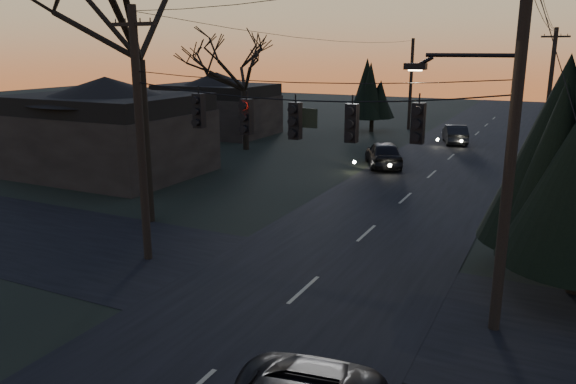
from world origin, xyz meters
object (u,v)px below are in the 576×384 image
at_px(utility_pole_left, 148,259).
at_px(utility_pole_far_l, 408,129).
at_px(utility_pole_far_r, 542,154).
at_px(sedan_oncoming_a, 384,154).
at_px(utility_pole_right, 493,329).
at_px(sedan_oncoming_b, 455,134).

xyz_separation_m(utility_pole_left, utility_pole_far_l, (0.00, 36.00, 0.00)).
xyz_separation_m(utility_pole_left, utility_pole_far_r, (11.50, 28.00, 0.00)).
relative_size(utility_pole_left, sedan_oncoming_a, 1.80).
xyz_separation_m(utility_pole_far_r, utility_pole_far_l, (-11.50, 8.00, 0.00)).
relative_size(utility_pole_far_r, utility_pole_far_l, 1.06).
bearing_deg(utility_pole_left, utility_pole_far_l, 90.00).
bearing_deg(utility_pole_far_l, sedan_oncoming_a, -80.72).
height_order(utility_pole_right, utility_pole_far_r, utility_pole_right).
bearing_deg(utility_pole_right, utility_pole_far_r, 90.00).
bearing_deg(sedan_oncoming_b, utility_pole_far_l, -66.71).
distance_m(sedan_oncoming_a, sedan_oncoming_b, 11.19).
bearing_deg(utility_pole_right, sedan_oncoming_a, 114.75).
height_order(utility_pole_far_r, sedan_oncoming_b, utility_pole_far_r).
height_order(utility_pole_right, utility_pole_left, utility_pole_right).
bearing_deg(utility_pole_left, utility_pole_right, 0.00).
height_order(utility_pole_far_r, utility_pole_far_l, utility_pole_far_r).
bearing_deg(utility_pole_far_l, sedan_oncoming_b, -50.09).
bearing_deg(sedan_oncoming_a, utility_pole_far_r, -158.44).
xyz_separation_m(utility_pole_right, sedan_oncoming_b, (-6.32, 29.80, 0.72)).
height_order(utility_pole_left, utility_pole_far_r, same).
height_order(sedan_oncoming_a, sedan_oncoming_b, sedan_oncoming_a).
xyz_separation_m(utility_pole_left, sedan_oncoming_a, (2.80, 18.87, 0.81)).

